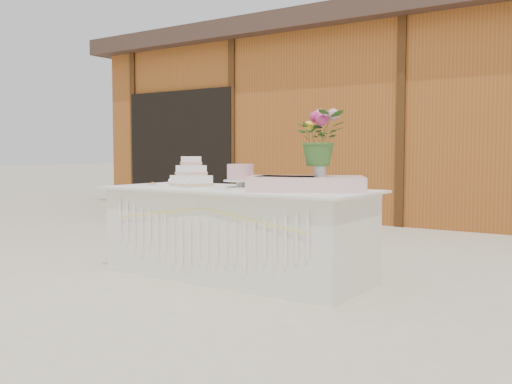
% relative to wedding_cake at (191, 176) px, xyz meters
% --- Properties ---
extents(ground, '(80.00, 80.00, 0.00)m').
position_rel_wedding_cake_xyz_m(ground, '(0.51, -0.01, -0.86)').
color(ground, beige).
rests_on(ground, ground).
extents(barn, '(12.60, 4.60, 3.30)m').
position_rel_wedding_cake_xyz_m(barn, '(0.50, 5.99, 0.81)').
color(barn, '#954A1F').
rests_on(barn, ground).
extents(cake_table, '(2.40, 1.00, 0.77)m').
position_rel_wedding_cake_xyz_m(cake_table, '(0.51, -0.01, -0.47)').
color(cake_table, silver).
rests_on(cake_table, ground).
extents(wedding_cake, '(0.39, 0.39, 0.27)m').
position_rel_wedding_cake_xyz_m(wedding_cake, '(0.00, 0.00, 0.00)').
color(wedding_cake, white).
rests_on(wedding_cake, cake_table).
extents(pink_cake_stand, '(0.29, 0.29, 0.21)m').
position_rel_wedding_cake_xyz_m(pink_cake_stand, '(0.57, -0.03, 0.02)').
color(pink_cake_stand, silver).
rests_on(pink_cake_stand, cake_table).
extents(satin_runner, '(1.06, 0.90, 0.12)m').
position_rel_wedding_cake_xyz_m(satin_runner, '(1.17, 0.04, -0.03)').
color(satin_runner, beige).
rests_on(satin_runner, cake_table).
extents(flower_vase, '(0.10, 0.10, 0.13)m').
position_rel_wedding_cake_xyz_m(flower_vase, '(1.29, 0.04, 0.09)').
color(flower_vase, '#BBBCC0').
rests_on(flower_vase, satin_runner).
extents(bouquet, '(0.51, 0.50, 0.43)m').
position_rel_wedding_cake_xyz_m(bouquet, '(1.29, 0.04, 0.37)').
color(bouquet, '#335C25').
rests_on(bouquet, flower_vase).
extents(loose_flowers, '(0.22, 0.38, 0.02)m').
position_rel_wedding_cake_xyz_m(loose_flowers, '(-0.50, 0.05, -0.08)').
color(loose_flowers, pink).
rests_on(loose_flowers, cake_table).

